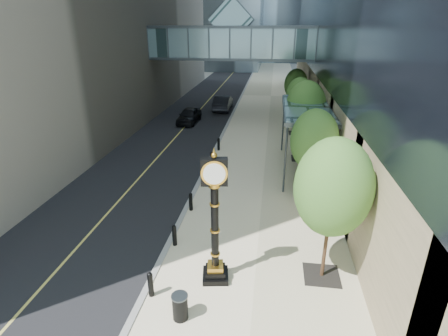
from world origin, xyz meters
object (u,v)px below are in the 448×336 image
(car_near, at_px, (189,116))
(pedestrian, at_px, (321,180))
(street_clock, at_px, (215,228))
(trash_bin, at_px, (180,307))
(car_far, at_px, (223,103))

(car_near, bearing_deg, pedestrian, -49.81)
(pedestrian, height_order, car_near, pedestrian)
(street_clock, xyz_separation_m, trash_bin, (-0.84, -2.14, -1.82))
(trash_bin, xyz_separation_m, pedestrian, (5.68, 10.03, 0.52))
(trash_bin, relative_size, car_far, 0.18)
(car_near, relative_size, car_far, 0.87)
(trash_bin, bearing_deg, car_near, 102.63)
(pedestrian, bearing_deg, car_far, -71.48)
(pedestrian, xyz_separation_m, car_near, (-11.21, 14.65, -0.26))
(street_clock, relative_size, pedestrian, 2.70)
(pedestrian, bearing_deg, trash_bin, 56.30)
(car_near, xyz_separation_m, car_far, (2.55, 6.06, 0.09))
(street_clock, bearing_deg, car_far, 88.37)
(street_clock, xyz_separation_m, car_far, (-3.82, 28.60, -1.48))
(trash_bin, distance_m, pedestrian, 11.54)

